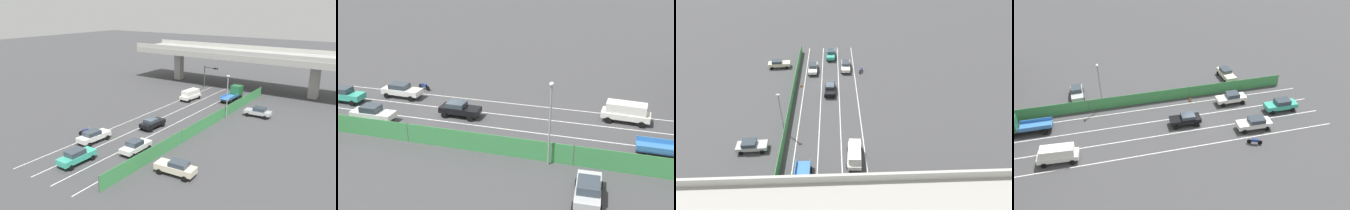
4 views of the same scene
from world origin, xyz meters
TOP-DOWN VIEW (x-y plane):
  - ground_plane at (0.00, 0.00)m, footprint 300.00×300.00m
  - lane_line_left_edge at (-4.96, 6.47)m, footprint 0.14×48.94m
  - lane_line_mid_left at (-1.65, 6.47)m, footprint 0.14×48.94m
  - lane_line_mid_right at (1.65, 6.47)m, footprint 0.14×48.94m
  - lane_line_right_edge at (4.96, 6.47)m, footprint 0.14×48.94m
  - elevated_overpass at (0.00, 32.94)m, footprint 49.45×10.83m
  - green_fence at (6.66, 6.47)m, footprint 0.10×45.04m
  - car_sedan_white at (3.53, -6.76)m, footprint 1.98×4.49m
  - car_hatchback_white at (-3.28, -7.41)m, footprint 2.13×4.74m
  - car_sedan_black at (-0.01, 1.26)m, footprint 2.12×4.26m
  - car_van_white at (-3.39, 17.91)m, footprint 2.33×4.89m
  - car_taxi_teal at (-0.13, -12.98)m, footprint 1.97×4.70m
  - flatbed_truck_blue at (3.46, 23.11)m, footprint 2.23×6.20m
  - motorcycle at (-6.37, -6.09)m, footprint 0.93×1.83m
  - parked_sedan_cream at (10.86, -8.70)m, footprint 4.65×2.19m
  - parked_wagon_silver at (11.07, 15.55)m, footprint 4.36×2.13m
  - traffic_light at (-5.13, 28.65)m, footprint 3.49×0.77m
  - street_lamp at (7.01, 11.97)m, footprint 0.60×0.36m
  - traffic_cone at (5.52, -0.90)m, footprint 0.47×0.47m

SIDE VIEW (x-z plane):
  - ground_plane at x=0.00m, z-range 0.00..0.00m
  - lane_line_left_edge at x=-4.96m, z-range 0.00..0.01m
  - lane_line_mid_left at x=-1.65m, z-range 0.00..0.01m
  - lane_line_mid_right at x=1.65m, z-range 0.00..0.01m
  - lane_line_right_edge at x=4.96m, z-range 0.00..0.01m
  - traffic_cone at x=5.52m, z-range -0.02..0.66m
  - motorcycle at x=-6.37m, z-range -0.01..0.93m
  - car_sedan_black at x=-0.01m, z-range 0.09..1.65m
  - car_sedan_white at x=3.53m, z-range 0.07..1.72m
  - parked_wagon_silver at x=11.07m, z-range 0.08..1.72m
  - green_fence at x=6.66m, z-range 0.00..1.81m
  - car_hatchback_white at x=-3.28m, z-range 0.09..1.74m
  - parked_sedan_cream at x=10.86m, z-range 0.09..1.76m
  - car_taxi_teal at x=-0.13m, z-range 0.08..1.82m
  - car_van_white at x=-3.39m, z-range 0.15..2.19m
  - flatbed_truck_blue at x=3.46m, z-range 0.03..2.64m
  - traffic_light at x=-5.13m, z-range 1.06..5.92m
  - street_lamp at x=7.01m, z-range 0.76..7.87m
  - elevated_overpass at x=0.00m, z-range 2.73..11.58m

